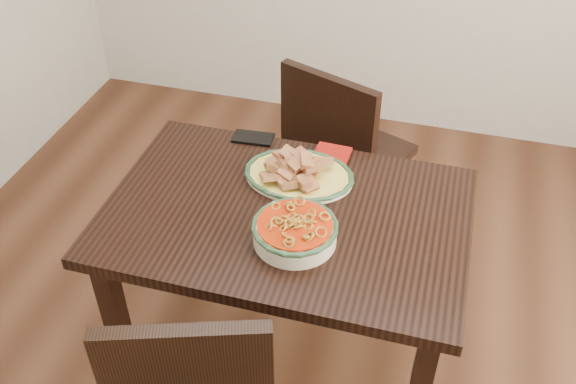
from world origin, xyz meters
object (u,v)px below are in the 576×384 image
(fish_plate, at_px, (299,167))
(smartphone, at_px, (253,138))
(chair_far, at_px, (341,150))
(noodle_bowl, at_px, (295,229))
(dining_table, at_px, (286,237))

(fish_plate, relative_size, smartphone, 2.50)
(chair_far, height_order, smartphone, chair_far)
(chair_far, bearing_deg, noodle_bowl, 113.33)
(dining_table, height_order, noodle_bowl, noodle_bowl)
(noodle_bowl, height_order, smartphone, noodle_bowl)
(chair_far, height_order, noodle_bowl, chair_far)
(dining_table, bearing_deg, chair_far, 87.29)
(chair_far, distance_m, fish_plate, 0.61)
(dining_table, bearing_deg, fish_plate, 91.72)
(fish_plate, bearing_deg, chair_far, 85.88)
(fish_plate, bearing_deg, smartphone, 141.27)
(dining_table, relative_size, noodle_bowl, 4.41)
(dining_table, height_order, smartphone, smartphone)
(fish_plate, height_order, noodle_bowl, fish_plate)
(chair_far, bearing_deg, smartphone, 76.70)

